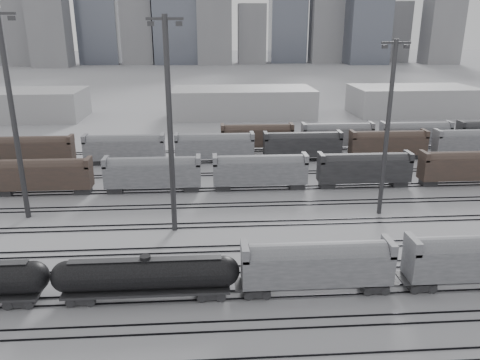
{
  "coord_description": "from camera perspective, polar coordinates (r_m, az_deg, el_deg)",
  "views": [
    {
      "loc": [
        -0.09,
        -38.92,
        25.32
      ],
      "look_at": [
        4.28,
        24.73,
        4.0
      ],
      "focal_mm": 35.0,
      "sensor_mm": 36.0,
      "label": 1
    }
  ],
  "objects": [
    {
      "name": "ground",
      "position": [
        46.43,
        -3.29,
        -14.6
      ],
      "size": [
        900.0,
        900.0,
        0.0
      ],
      "primitive_type": "plane",
      "color": "#B7B7BC",
      "rests_on": "ground"
    },
    {
      "name": "tracks",
      "position": [
        61.81,
        -3.52,
        -5.66
      ],
      "size": [
        220.0,
        71.5,
        0.16
      ],
      "color": "black",
      "rests_on": "ground"
    },
    {
      "name": "tank_car_b",
      "position": [
        46.38,
        -11.34,
        -11.33
      ],
      "size": [
        17.85,
        2.97,
        4.41
      ],
      "color": "black",
      "rests_on": "ground"
    },
    {
      "name": "hopper_car_a",
      "position": [
        46.75,
        9.35,
        -9.95
      ],
      "size": [
        14.77,
        2.93,
        5.28
      ],
      "color": "black",
      "rests_on": "ground"
    },
    {
      "name": "light_mast_b",
      "position": [
        67.32,
        -25.98,
        7.26
      ],
      "size": [
        4.33,
        0.69,
        27.08
      ],
      "color": "#363638",
      "rests_on": "ground"
    },
    {
      "name": "light_mast_c",
      "position": [
        57.2,
        -8.56,
        6.87
      ],
      "size": [
        4.23,
        0.68,
        26.42
      ],
      "color": "#363638",
      "rests_on": "ground"
    },
    {
      "name": "light_mast_d",
      "position": [
        65.37,
        17.56,
        6.31
      ],
      "size": [
        3.77,
        0.6,
        23.57
      ],
      "color": "#363638",
      "rests_on": "ground"
    },
    {
      "name": "bg_string_near",
      "position": [
        74.85,
        2.46,
        0.95
      ],
      "size": [
        151.0,
        3.0,
        5.6
      ],
      "color": "gray",
      "rests_on": "ground"
    },
    {
      "name": "bg_string_mid",
      "position": [
        91.6,
        7.6,
        4.08
      ],
      "size": [
        151.0,
        3.0,
        5.6
      ],
      "color": "black",
      "rests_on": "ground"
    },
    {
      "name": "bg_string_far",
      "position": [
        103.85,
        16.29,
        5.21
      ],
      "size": [
        66.0,
        3.0,
        5.6
      ],
      "color": "#48362E",
      "rests_on": "ground"
    },
    {
      "name": "warehouse_mid",
      "position": [
        135.98,
        0.38,
        9.46
      ],
      "size": [
        40.0,
        18.0,
        8.0
      ],
      "primitive_type": "cube",
      "color": "#A0A0A2",
      "rests_on": "ground"
    },
    {
      "name": "warehouse_right",
      "position": [
        148.33,
        20.28,
        9.09
      ],
      "size": [
        35.0,
        18.0,
        8.0
      ],
      "primitive_type": "cube",
      "color": "#A0A0A2",
      "rests_on": "ground"
    },
    {
      "name": "skyline",
      "position": [
        319.25,
        -2.1,
        20.16
      ],
      "size": [
        316.0,
        22.4,
        95.0
      ],
      "color": "gray",
      "rests_on": "ground"
    }
  ]
}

